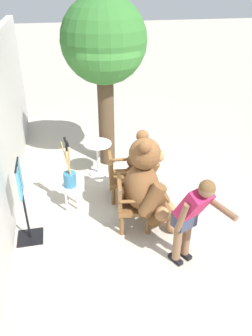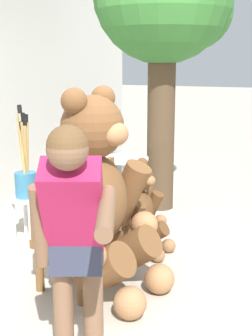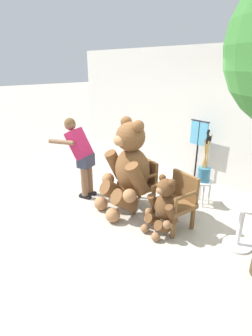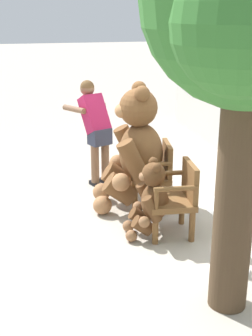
{
  "view_description": "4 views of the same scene",
  "coord_description": "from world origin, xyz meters",
  "px_view_note": "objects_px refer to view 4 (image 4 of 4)",
  "views": [
    {
      "loc": [
        -4.62,
        1.4,
        3.6
      ],
      "look_at": [
        0.28,
        0.36,
        0.7
      ],
      "focal_mm": 35.0,
      "sensor_mm": 36.0,
      "label": 1
    },
    {
      "loc": [
        -3.56,
        -1.38,
        1.82
      ],
      "look_at": [
        0.31,
        0.26,
        0.86
      ],
      "focal_mm": 50.0,
      "sensor_mm": 36.0,
      "label": 2
    },
    {
      "loc": [
        2.71,
        -2.49,
        2.45
      ],
      "look_at": [
        -0.39,
        0.09,
        0.83
      ],
      "focal_mm": 28.0,
      "sensor_mm": 36.0,
      "label": 3
    },
    {
      "loc": [
        5.14,
        -1.25,
        2.53
      ],
      "look_at": [
        -0.18,
        0.0,
        0.64
      ],
      "focal_mm": 50.0,
      "sensor_mm": 36.0,
      "label": 4
    }
  ],
  "objects_px": {
    "teddy_bear_small": "(151,199)",
    "brush_bucket": "(243,170)",
    "white_stool": "(241,193)",
    "wooden_chair_right": "(175,197)",
    "person_visitor": "(95,124)",
    "wooden_chair_left": "(154,172)",
    "teddy_bear_large": "(134,149)",
    "round_side_table": "(233,231)",
    "patio_tree": "(250,10)"
  },
  "relations": [
    {
      "from": "brush_bucket",
      "to": "round_side_table",
      "type": "bearing_deg",
      "value": -30.63
    },
    {
      "from": "brush_bucket",
      "to": "person_visitor",
      "type": "bearing_deg",
      "value": -138.36
    },
    {
      "from": "patio_tree",
      "to": "teddy_bear_large",
      "type": "bearing_deg",
      "value": -174.32
    },
    {
      "from": "wooden_chair_right",
      "to": "person_visitor",
      "type": "height_order",
      "value": "person_visitor"
    },
    {
      "from": "person_visitor",
      "to": "teddy_bear_large",
      "type": "bearing_deg",
      "value": 18.85
    },
    {
      "from": "brush_bucket",
      "to": "patio_tree",
      "type": "xyz_separation_m",
      "value": [
        1.65,
        -0.95,
        1.84
      ]
    },
    {
      "from": "teddy_bear_small",
      "to": "wooden_chair_right",
      "type": "bearing_deg",
      "value": 87.94
    },
    {
      "from": "wooden_chair_right",
      "to": "patio_tree",
      "type": "xyz_separation_m",
      "value": [
        1.5,
        -0.03,
        2.04
      ]
    },
    {
      "from": "teddy_bear_small",
      "to": "person_visitor",
      "type": "distance_m",
      "value": 1.93
    },
    {
      "from": "white_stool",
      "to": "patio_tree",
      "type": "relative_size",
      "value": 0.13
    },
    {
      "from": "white_stool",
      "to": "patio_tree",
      "type": "height_order",
      "value": "patio_tree"
    },
    {
      "from": "round_side_table",
      "to": "wooden_chair_right",
      "type": "bearing_deg",
      "value": -163.31
    },
    {
      "from": "round_side_table",
      "to": "brush_bucket",
      "type": "bearing_deg",
      "value": 149.37
    },
    {
      "from": "teddy_bear_small",
      "to": "brush_bucket",
      "type": "height_order",
      "value": "brush_bucket"
    },
    {
      "from": "wooden_chair_left",
      "to": "brush_bucket",
      "type": "height_order",
      "value": "brush_bucket"
    },
    {
      "from": "teddy_bear_small",
      "to": "round_side_table",
      "type": "bearing_deg",
      "value": 31.29
    },
    {
      "from": "teddy_bear_small",
      "to": "person_visitor",
      "type": "bearing_deg",
      "value": -170.32
    },
    {
      "from": "wooden_chair_right",
      "to": "teddy_bear_small",
      "type": "xyz_separation_m",
      "value": [
        -0.01,
        -0.29,
        -0.01
      ]
    },
    {
      "from": "wooden_chair_right",
      "to": "teddy_bear_small",
      "type": "bearing_deg",
      "value": -92.06
    },
    {
      "from": "wooden_chair_left",
      "to": "teddy_bear_large",
      "type": "height_order",
      "value": "teddy_bear_large"
    },
    {
      "from": "white_stool",
      "to": "patio_tree",
      "type": "bearing_deg",
      "value": -29.77
    },
    {
      "from": "teddy_bear_large",
      "to": "person_visitor",
      "type": "bearing_deg",
      "value": -161.15
    },
    {
      "from": "white_stool",
      "to": "round_side_table",
      "type": "bearing_deg",
      "value": -30.64
    },
    {
      "from": "person_visitor",
      "to": "patio_tree",
      "type": "xyz_separation_m",
      "value": [
        3.36,
        0.57,
        1.6
      ]
    },
    {
      "from": "wooden_chair_left",
      "to": "wooden_chair_right",
      "type": "bearing_deg",
      "value": 0.03
    },
    {
      "from": "brush_bucket",
      "to": "wooden_chair_right",
      "type": "bearing_deg",
      "value": -80.62
    },
    {
      "from": "brush_bucket",
      "to": "round_side_table",
      "type": "xyz_separation_m",
      "value": [
        1.07,
        -0.64,
        -0.22
      ]
    },
    {
      "from": "teddy_bear_large",
      "to": "brush_bucket",
      "type": "bearing_deg",
      "value": 58.66
    },
    {
      "from": "wooden_chair_left",
      "to": "patio_tree",
      "type": "height_order",
      "value": "patio_tree"
    },
    {
      "from": "wooden_chair_right",
      "to": "teddy_bear_small",
      "type": "distance_m",
      "value": 0.29
    },
    {
      "from": "round_side_table",
      "to": "patio_tree",
      "type": "xyz_separation_m",
      "value": [
        0.58,
        -0.31,
        2.06
      ]
    },
    {
      "from": "wooden_chair_right",
      "to": "white_stool",
      "type": "relative_size",
      "value": 1.87
    },
    {
      "from": "person_visitor",
      "to": "teddy_bear_small",
      "type": "bearing_deg",
      "value": 9.68
    },
    {
      "from": "wooden_chair_left",
      "to": "person_visitor",
      "type": "height_order",
      "value": "person_visitor"
    },
    {
      "from": "teddy_bear_small",
      "to": "white_stool",
      "type": "height_order",
      "value": "teddy_bear_small"
    },
    {
      "from": "brush_bucket",
      "to": "wooden_chair_left",
      "type": "bearing_deg",
      "value": -127.3
    },
    {
      "from": "round_side_table",
      "to": "patio_tree",
      "type": "height_order",
      "value": "patio_tree"
    },
    {
      "from": "white_stool",
      "to": "teddy_bear_large",
      "type": "bearing_deg",
      "value": -121.32
    },
    {
      "from": "wooden_chair_right",
      "to": "person_visitor",
      "type": "distance_m",
      "value": 2.01
    },
    {
      "from": "white_stool",
      "to": "brush_bucket",
      "type": "height_order",
      "value": "brush_bucket"
    },
    {
      "from": "teddy_bear_large",
      "to": "round_side_table",
      "type": "distance_m",
      "value": 1.91
    },
    {
      "from": "white_stool",
      "to": "round_side_table",
      "type": "height_order",
      "value": "round_side_table"
    },
    {
      "from": "teddy_bear_large",
      "to": "patio_tree",
      "type": "distance_m",
      "value": 2.93
    },
    {
      "from": "wooden_chair_right",
      "to": "brush_bucket",
      "type": "bearing_deg",
      "value": 99.38
    },
    {
      "from": "patio_tree",
      "to": "white_stool",
      "type": "bearing_deg",
      "value": 150.23
    },
    {
      "from": "teddy_bear_small",
      "to": "round_side_table",
      "type": "relative_size",
      "value": 1.28
    },
    {
      "from": "round_side_table",
      "to": "patio_tree",
      "type": "distance_m",
      "value": 2.16
    },
    {
      "from": "wooden_chair_left",
      "to": "person_visitor",
      "type": "relative_size",
      "value": 0.57
    },
    {
      "from": "person_visitor",
      "to": "round_side_table",
      "type": "distance_m",
      "value": 2.96
    },
    {
      "from": "white_stool",
      "to": "brush_bucket",
      "type": "distance_m",
      "value": 0.31
    }
  ]
}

